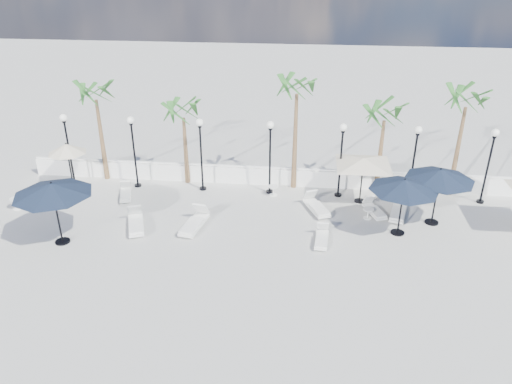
# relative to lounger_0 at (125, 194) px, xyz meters

# --- Properties ---
(ground) EXTENTS (100.00, 100.00, 0.00)m
(ground) POSITION_rel_lounger_0_xyz_m (7.21, -5.18, -0.20)
(ground) COLOR #A5A5A0
(ground) RESTS_ON ground
(balustrade) EXTENTS (26.00, 0.30, 1.01)m
(balustrade) POSITION_rel_lounger_0_xyz_m (7.21, 2.32, 0.26)
(balustrade) COLOR white
(balustrade) RESTS_ON ground
(lamppost_0) EXTENTS (0.36, 0.36, 3.84)m
(lamppost_0) POSITION_rel_lounger_0_xyz_m (-3.29, 1.32, 2.29)
(lamppost_0) COLOR black
(lamppost_0) RESTS_ON ground
(lamppost_1) EXTENTS (0.36, 0.36, 3.84)m
(lamppost_1) POSITION_rel_lounger_0_xyz_m (0.21, 1.32, 2.29)
(lamppost_1) COLOR black
(lamppost_1) RESTS_ON ground
(lamppost_2) EXTENTS (0.36, 0.36, 3.84)m
(lamppost_2) POSITION_rel_lounger_0_xyz_m (3.71, 1.32, 2.29)
(lamppost_2) COLOR black
(lamppost_2) RESTS_ON ground
(lamppost_3) EXTENTS (0.36, 0.36, 3.84)m
(lamppost_3) POSITION_rel_lounger_0_xyz_m (7.21, 1.32, 2.29)
(lamppost_3) COLOR black
(lamppost_3) RESTS_ON ground
(lamppost_4) EXTENTS (0.36, 0.36, 3.84)m
(lamppost_4) POSITION_rel_lounger_0_xyz_m (10.71, 1.32, 2.29)
(lamppost_4) COLOR black
(lamppost_4) RESTS_ON ground
(lamppost_5) EXTENTS (0.36, 0.36, 3.84)m
(lamppost_5) POSITION_rel_lounger_0_xyz_m (14.21, 1.32, 2.29)
(lamppost_5) COLOR black
(lamppost_5) RESTS_ON ground
(lamppost_6) EXTENTS (0.36, 0.36, 3.84)m
(lamppost_6) POSITION_rel_lounger_0_xyz_m (17.71, 1.32, 2.29)
(lamppost_6) COLOR black
(lamppost_6) RESTS_ON ground
(palm_0) EXTENTS (2.60, 2.60, 5.50)m
(palm_0) POSITION_rel_lounger_0_xyz_m (-1.79, 2.12, 4.33)
(palm_0) COLOR brown
(palm_0) RESTS_ON ground
(palm_1) EXTENTS (2.60, 2.60, 4.70)m
(palm_1) POSITION_rel_lounger_0_xyz_m (2.71, 2.12, 3.55)
(palm_1) COLOR brown
(palm_1) RESTS_ON ground
(palm_2) EXTENTS (2.60, 2.60, 6.10)m
(palm_2) POSITION_rel_lounger_0_xyz_m (8.41, 2.12, 4.91)
(palm_2) COLOR brown
(palm_2) RESTS_ON ground
(palm_3) EXTENTS (2.60, 2.60, 4.90)m
(palm_3) POSITION_rel_lounger_0_xyz_m (12.71, 2.12, 3.75)
(palm_3) COLOR brown
(palm_3) RESTS_ON ground
(palm_4) EXTENTS (2.60, 2.60, 5.70)m
(palm_4) POSITION_rel_lounger_0_xyz_m (16.41, 2.12, 4.52)
(palm_4) COLOR brown
(palm_4) RESTS_ON ground
(lounger_0) EXTENTS (0.99, 1.70, 0.61)m
(lounger_0) POSITION_rel_lounger_0_xyz_m (0.00, 0.00, 0.00)
(lounger_0) COLOR white
(lounger_0) RESTS_ON ground
(lounger_1) EXTENTS (1.28, 2.10, 0.75)m
(lounger_1) POSITION_rel_lounger_0_xyz_m (1.52, -2.94, 0.05)
(lounger_1) COLOR white
(lounger_1) RESTS_ON ground
(lounger_2) EXTENTS (1.06, 2.21, 0.79)m
(lounger_2) POSITION_rel_lounger_0_xyz_m (4.14, -2.65, 0.06)
(lounger_2) COLOR white
(lounger_2) RESTS_ON ground
(lounger_3) EXTENTS (0.65, 1.67, 0.61)m
(lounger_3) POSITION_rel_lounger_0_xyz_m (9.83, -3.26, 0.00)
(lounger_3) COLOR white
(lounger_3) RESTS_ON ground
(lounger_4) EXTENTS (1.07, 1.75, 0.62)m
(lounger_4) POSITION_rel_lounger_0_xyz_m (12.35, -0.43, 0.01)
(lounger_4) COLOR white
(lounger_4) RESTS_ON ground
(lounger_5) EXTENTS (1.37, 2.05, 0.74)m
(lounger_5) POSITION_rel_lounger_0_xyz_m (9.61, -0.44, 0.04)
(lounger_5) COLOR white
(lounger_5) RESTS_ON ground
(lounger_6) EXTENTS (1.13, 2.10, 0.75)m
(lounger_6) POSITION_rel_lounger_0_xyz_m (13.46, -0.48, 0.05)
(lounger_6) COLOR white
(lounger_6) RESTS_ON ground
(side_table_0) EXTENTS (0.58, 0.58, 0.57)m
(side_table_0) POSITION_rel_lounger_0_xyz_m (-4.79, -1.76, 0.14)
(side_table_0) COLOR white
(side_table_0) RESTS_ON ground
(side_table_1) EXTENTS (0.53, 0.53, 0.51)m
(side_table_1) POSITION_rel_lounger_0_xyz_m (7.43, 1.02, 0.11)
(side_table_1) COLOR white
(side_table_1) RESTS_ON ground
(side_table_2) EXTENTS (0.50, 0.50, 0.49)m
(side_table_2) POSITION_rel_lounger_0_xyz_m (12.00, -0.90, 0.09)
(side_table_2) COLOR white
(side_table_2) RESTS_ON ground
(parasol_navy_left) EXTENTS (3.26, 3.26, 2.88)m
(parasol_navy_left) POSITION_rel_lounger_0_xyz_m (-1.25, -4.44, 2.33)
(parasol_navy_left) COLOR black
(parasol_navy_left) RESTS_ON ground
(parasol_navy_mid) EXTENTS (2.99, 2.99, 2.68)m
(parasol_navy_mid) POSITION_rel_lounger_0_xyz_m (13.20, -2.14, 2.15)
(parasol_navy_mid) COLOR black
(parasol_navy_mid) RESTS_ON ground
(parasol_navy_right) EXTENTS (3.08, 3.08, 2.76)m
(parasol_navy_right) POSITION_rel_lounger_0_xyz_m (14.89, -1.03, 2.22)
(parasol_navy_right) COLOR black
(parasol_navy_right) RESTS_ON ground
(parasol_cream_sq_a) EXTENTS (5.11, 5.11, 2.51)m
(parasol_cream_sq_a) POSITION_rel_lounger_0_xyz_m (11.76, 0.79, 2.12)
(parasol_cream_sq_a) COLOR black
(parasol_cream_sq_a) RESTS_ON ground
(parasol_cream_small) EXTENTS (1.98, 1.98, 2.43)m
(parasol_cream_small) POSITION_rel_lounger_0_xyz_m (-3.25, 1.02, 1.87)
(parasol_cream_small) COLOR black
(parasol_cream_small) RESTS_ON ground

